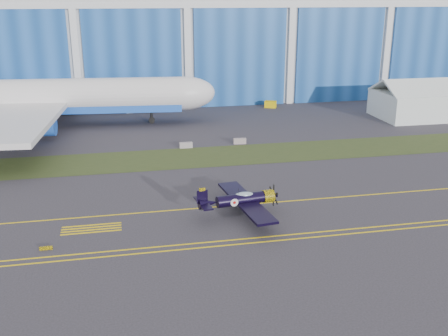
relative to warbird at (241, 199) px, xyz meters
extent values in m
plane|color=#38353D|center=(2.31, 7.88, -1.86)|extent=(260.00, 260.00, 0.00)
cube|color=#475128|center=(2.31, 21.88, -1.84)|extent=(260.00, 10.00, 0.02)
cube|color=silver|center=(2.31, 79.88, 13.14)|extent=(220.00, 45.00, 30.00)
cube|color=#194A95|center=(2.31, 57.08, 8.14)|extent=(220.00, 0.60, 20.00)
cube|color=silver|center=(2.31, 57.03, 18.74)|extent=(220.00, 0.70, 1.20)
cube|color=yellow|center=(2.31, 2.88, -1.85)|extent=(200.00, 0.20, 0.02)
cube|color=yellow|center=(2.31, -6.62, -1.85)|extent=(80.00, 0.20, 0.02)
cube|color=yellow|center=(2.31, -5.62, -1.85)|extent=(80.00, 0.20, 0.02)
cube|color=yellow|center=(-19.69, -4.12, -1.69)|extent=(1.20, 0.15, 0.35)
cube|color=white|center=(-7.92, 55.29, -0.56)|extent=(6.33, 3.41, 2.60)
cube|color=yellow|center=(19.07, 53.54, -1.17)|extent=(2.77, 2.34, 1.38)
cube|color=#997CA6|center=(55.28, 50.01, -0.88)|extent=(3.70, 2.89, 1.97)
cube|color=#9A8F95|center=(-2.34, 27.00, -1.41)|extent=(2.00, 0.62, 0.90)
cube|color=gray|center=(6.37, 27.64, -1.41)|extent=(2.03, 0.72, 0.90)
camera|label=1|loc=(-12.18, -50.56, 20.93)|focal=42.00mm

